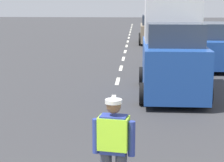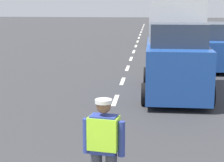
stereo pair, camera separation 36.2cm
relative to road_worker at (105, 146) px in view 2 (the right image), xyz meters
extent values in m
plane|color=#333335|center=(-0.45, 18.68, -0.93)|extent=(96.00, 96.00, 0.00)
cube|color=silver|center=(-0.45, 3.38, -0.93)|extent=(0.14, 1.40, 0.01)
cube|color=silver|center=(-0.45, 6.38, -0.93)|extent=(0.14, 1.40, 0.01)
cube|color=silver|center=(-0.45, 9.38, -0.93)|extent=(0.14, 1.40, 0.01)
cube|color=silver|center=(-0.45, 12.38, -0.93)|extent=(0.14, 1.40, 0.01)
cube|color=silver|center=(-0.45, 15.38, -0.93)|extent=(0.14, 1.40, 0.01)
cube|color=silver|center=(-0.45, 18.38, -0.93)|extent=(0.14, 1.40, 0.01)
cube|color=silver|center=(-0.45, 21.38, -0.93)|extent=(0.14, 1.40, 0.01)
cube|color=silver|center=(-0.45, 24.38, -0.93)|extent=(0.14, 1.40, 0.01)
cube|color=silver|center=(-0.45, 27.38, -0.93)|extent=(0.14, 1.40, 0.01)
cube|color=silver|center=(-0.45, 30.38, -0.93)|extent=(0.14, 1.40, 0.01)
cube|color=silver|center=(-0.45, 33.38, -0.93)|extent=(0.14, 1.40, 0.01)
cube|color=silver|center=(-0.45, 36.38, -0.93)|extent=(0.14, 1.40, 0.01)
cube|color=silver|center=(-0.45, 39.38, -0.93)|extent=(0.14, 1.40, 0.01)
cube|color=silver|center=(-0.45, 42.38, -0.93)|extent=(0.14, 1.40, 0.01)
cube|color=silver|center=(-0.45, 45.38, -0.93)|extent=(0.14, 1.40, 0.01)
cube|color=navy|center=(-0.02, 0.00, 0.19)|extent=(0.43, 0.30, 0.60)
cube|color=#A5EA33|center=(-0.02, 0.00, 0.21)|extent=(0.50, 0.35, 0.51)
cylinder|color=navy|center=(-0.30, 0.04, 0.14)|extent=(0.11, 0.11, 0.55)
cylinder|color=navy|center=(0.25, -0.05, 0.14)|extent=(0.11, 0.11, 0.55)
sphere|color=brown|center=(-0.02, 0.00, 0.63)|extent=(0.22, 0.22, 0.22)
cylinder|color=silver|center=(-0.02, 0.00, 0.71)|extent=(0.26, 0.26, 0.06)
cube|color=#1E4799|center=(1.47, 7.35, 0.03)|extent=(1.90, 4.60, 1.56)
cube|color=#2D3847|center=(1.47, 6.55, 1.16)|extent=(1.67, 1.61, 0.70)
cube|color=silver|center=(1.47, 8.16, 1.71)|extent=(1.81, 2.53, 1.80)
cylinder|color=black|center=(0.50, 8.78, -0.59)|extent=(0.22, 0.68, 0.68)
cylinder|color=black|center=(2.44, 8.78, -0.59)|extent=(0.22, 0.68, 0.68)
cylinder|color=black|center=(0.50, 5.92, -0.59)|extent=(0.22, 0.68, 0.68)
cylinder|color=black|center=(2.44, 5.92, -0.59)|extent=(0.22, 0.68, 0.68)
cube|color=#1E4799|center=(3.67, 12.80, -0.14)|extent=(1.79, 4.23, 1.22)
cube|color=#2D3847|center=(3.67, 12.70, 0.82)|extent=(1.57, 2.33, 0.70)
cylinder|color=black|center=(2.76, 14.12, -0.59)|extent=(0.22, 0.68, 0.68)
cylinder|color=black|center=(2.76, 11.49, -0.59)|extent=(0.22, 0.68, 0.68)
cube|color=gray|center=(1.36, 23.08, -0.15)|extent=(1.69, 4.08, 1.19)
cube|color=#2D3847|center=(1.36, 22.98, 0.79)|extent=(1.48, 2.25, 0.70)
cylinder|color=black|center=(0.49, 24.35, -0.59)|extent=(0.22, 0.68, 0.68)
cylinder|color=black|center=(2.22, 24.35, -0.59)|extent=(0.22, 0.68, 0.68)
cylinder|color=black|center=(0.49, 21.82, -0.59)|extent=(0.22, 0.68, 0.68)
cylinder|color=black|center=(2.22, 21.82, -0.59)|extent=(0.22, 0.68, 0.68)
camera|label=1|loc=(0.33, -5.72, 2.21)|focal=63.23mm
camera|label=2|loc=(0.69, -5.69, 2.21)|focal=63.23mm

